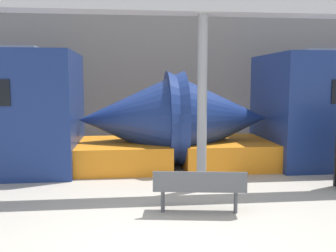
% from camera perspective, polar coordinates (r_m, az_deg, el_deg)
% --- Properties ---
extents(ground_plane, '(60.00, 60.00, 0.00)m').
position_cam_1_polar(ground_plane, '(5.58, 0.14, -18.07)').
color(ground_plane, '#A8A093').
extents(station_wall, '(56.00, 0.20, 5.00)m').
position_cam_1_polar(station_wall, '(14.08, -3.95, 7.43)').
color(station_wall, gray).
rests_on(station_wall, ground_plane).
extents(bench_near, '(1.68, 0.68, 0.80)m').
position_cam_1_polar(bench_near, '(6.71, 4.81, -9.16)').
color(bench_near, '#4C4F54').
rests_on(bench_near, ground_plane).
extents(support_column_near, '(0.21, 0.21, 3.72)m').
position_cam_1_polar(support_column_near, '(7.95, 5.21, 3.29)').
color(support_column_near, gray).
rests_on(support_column_near, ground_plane).
extents(canopy_beam, '(28.00, 0.60, 0.28)m').
position_cam_1_polar(canopy_beam, '(8.08, 5.38, 17.62)').
color(canopy_beam, '#B7B7BC').
rests_on(canopy_beam, support_column_near).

